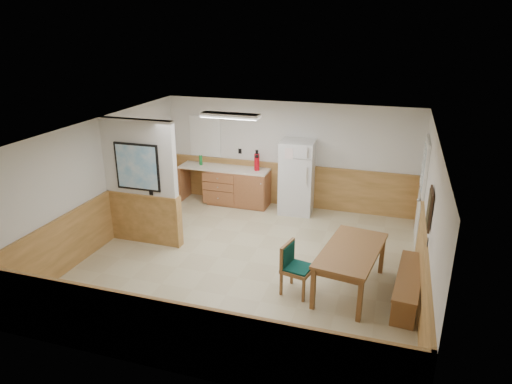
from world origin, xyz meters
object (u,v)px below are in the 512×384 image
(dining_bench, at_px, (409,280))
(dining_chair, at_px, (293,264))
(refrigerator, at_px, (297,177))
(dining_table, at_px, (351,254))
(fire_extinguisher, at_px, (257,161))
(soap_bottle, at_px, (201,160))

(dining_bench, bearing_deg, dining_chair, -165.45)
(refrigerator, xyz_separation_m, dining_bench, (2.50, -3.03, -0.50))
(dining_table, relative_size, dining_bench, 1.06)
(fire_extinguisher, bearing_deg, dining_table, -28.45)
(refrigerator, bearing_deg, soap_bottle, 174.87)
(refrigerator, relative_size, dining_chair, 2.00)
(refrigerator, xyz_separation_m, soap_bottle, (-2.42, 0.08, 0.17))
(dining_chair, distance_m, fire_extinguisher, 3.84)
(dining_table, relative_size, fire_extinguisher, 3.63)
(dining_chair, xyz_separation_m, fire_extinguisher, (-1.68, 3.40, 0.62))
(dining_bench, distance_m, fire_extinguisher, 4.72)
(dining_chair, relative_size, soap_bottle, 3.53)
(dining_table, distance_m, fire_extinguisher, 4.03)
(dining_table, relative_size, soap_bottle, 7.44)
(dining_table, relative_size, dining_chair, 2.11)
(fire_extinguisher, bearing_deg, dining_bench, -19.83)
(refrigerator, distance_m, dining_chair, 3.43)
(refrigerator, bearing_deg, dining_bench, -53.70)
(dining_table, height_order, dining_bench, dining_table)
(refrigerator, height_order, fire_extinguisher, refrigerator)
(soap_bottle, bearing_deg, dining_chair, -47.62)
(soap_bottle, bearing_deg, dining_table, -37.73)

